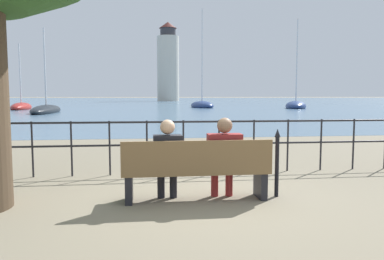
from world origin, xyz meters
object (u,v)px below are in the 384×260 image
Objects in this scene: seated_person_right at (224,154)px; sailboat_1 at (202,105)px; seated_person_left at (168,156)px; sailboat_3 at (296,106)px; sailboat_0 at (21,107)px; sailboat_4 at (46,110)px; harbor_lighthouse at (168,65)px; park_bench at (197,171)px; closed_umbrella at (277,159)px.

seated_person_right is 43.14m from sailboat_1.
seated_person_left is 42.87m from sailboat_3.
sailboat_1 is (21.14, 3.97, 0.07)m from sailboat_0.
sailboat_4 is 0.40× the size of harbor_lighthouse.
sailboat_3 is at bearing 65.71° from park_bench.
sailboat_0 is 9.98m from sailboat_4.
park_bench is at bearing -175.54° from closed_umbrella.
sailboat_1 is at bearing 5.19° from sailboat_0.
sailboat_3 is 1.24× the size of sailboat_4.
seated_person_right is at bearing -74.16° from sailboat_0.
seated_person_left is at bearing -93.35° from harbor_lighthouse.
seated_person_left is 0.98× the size of seated_person_right.
sailboat_4 is (-10.18, 30.06, -0.44)m from seated_person_right.
sailboat_0 is at bearing 116.47° from sailboat_4.
sailboat_4 is at bearing -65.95° from sailboat_0.
sailboat_1 is at bearing 81.41° from park_bench.
sailboat_3 is (17.17, 38.90, -0.36)m from seated_person_right.
seated_person_right is 0.82m from closed_umbrella.
harbor_lighthouse is at bearing 86.65° from seated_person_left.
seated_person_right reaches higher than park_bench.
harbor_lighthouse is (4.40, 103.35, 9.89)m from closed_umbrella.
sailboat_1 is 61.50m from harbor_lighthouse.
sailboat_0 is (-15.09, 38.75, -0.41)m from seated_person_right.
seated_person_left reaches higher than closed_umbrella.
sailboat_0 is 0.68× the size of sailboat_3.
sailboat_1 is (6.88, 42.71, -0.33)m from seated_person_left.
seated_person_left is 1.15× the size of closed_umbrella.
sailboat_4 is (-27.36, -8.84, -0.08)m from sailboat_3.
park_bench is at bearing -74.73° from sailboat_0.
park_bench is 0.48m from seated_person_right.
sailboat_4 is at bearing -140.75° from sailboat_3.
harbor_lighthouse is at bearing 87.56° from closed_umbrella.
sailboat_0 is at bearing -107.45° from harbor_lighthouse.
sailboat_0 reaches higher than seated_person_right.
seated_person_left is 0.16× the size of sailboat_0.
sailboat_4 is at bearing 108.71° from seated_person_right.
seated_person_left is at bearing 179.76° from seated_person_right.
closed_umbrella is 41.87m from sailboat_0.
sailboat_1 is (5.23, 42.70, -0.25)m from closed_umbrella.
seated_person_right is 0.13× the size of sailboat_4.
sailboat_3 is (18.01, 38.90, -0.34)m from seated_person_left.
harbor_lighthouse is (5.22, 103.37, 9.80)m from seated_person_right.
seated_person_right is at bearing -74.31° from sailboat_4.
harbor_lighthouse is (15.40, 73.30, 10.24)m from sailboat_4.
sailboat_1 is 20.58m from sailboat_4.
sailboat_1 reaches higher than seated_person_right.
sailboat_0 is at bearing 111.28° from seated_person_right.
sailboat_3 is at bearing -79.50° from harbor_lighthouse.
sailboat_0 is 32.27m from sailboat_3.
seated_person_right is at bearing -178.76° from closed_umbrella.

